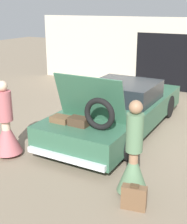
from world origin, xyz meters
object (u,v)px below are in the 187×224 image
(person_right, at_px, (133,162))
(suitcase_beside_right_person, at_px, (134,198))
(person_left, at_px, (6,130))
(car, at_px, (119,109))

(person_right, distance_m, suitcase_beside_right_person, 0.60)
(suitcase_beside_right_person, bearing_deg, person_right, 115.82)
(person_left, height_order, suitcase_beside_right_person, person_left)
(person_left, xyz_separation_m, suitcase_beside_right_person, (3.22, -0.48, -0.40))
(car, relative_size, person_left, 3.06)
(car, distance_m, person_right, 3.14)
(person_left, bearing_deg, suitcase_beside_right_person, 74.80)
(person_left, relative_size, suitcase_beside_right_person, 3.86)
(person_right, bearing_deg, person_left, 96.12)
(car, relative_size, suitcase_beside_right_person, 11.81)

